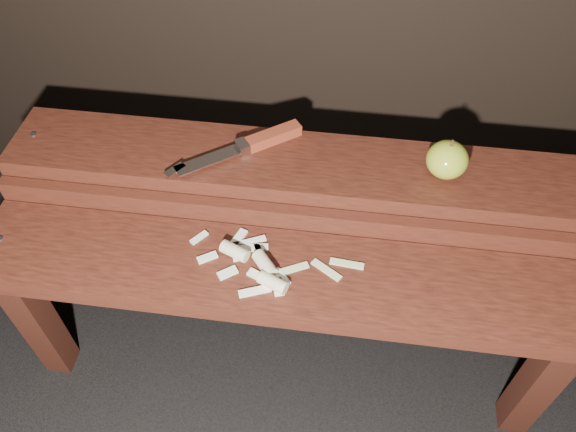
# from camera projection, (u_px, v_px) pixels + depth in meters

# --- Properties ---
(ground) EXTENTS (60.00, 60.00, 0.00)m
(ground) POSITION_uv_depth(u_px,v_px,m) (285.00, 350.00, 1.41)
(ground) COLOR black
(bench_front_tier) EXTENTS (1.20, 0.20, 0.42)m
(bench_front_tier) POSITION_uv_depth(u_px,v_px,m) (280.00, 294.00, 1.10)
(bench_front_tier) COLOR black
(bench_front_tier) RESTS_ON ground
(bench_rear_tier) EXTENTS (1.20, 0.21, 0.50)m
(bench_rear_tier) POSITION_uv_depth(u_px,v_px,m) (295.00, 190.00, 1.20)
(bench_rear_tier) COLOR black
(bench_rear_tier) RESTS_ON ground
(apple) EXTENTS (0.08, 0.08, 0.09)m
(apple) POSITION_uv_depth(u_px,v_px,m) (447.00, 160.00, 1.09)
(apple) COLOR olive
(apple) RESTS_ON bench_rear_tier
(knife) EXTENTS (0.25, 0.20, 0.03)m
(knife) POSITION_uv_depth(u_px,v_px,m) (257.00, 142.00, 1.15)
(knife) COLOR maroon
(knife) RESTS_ON bench_rear_tier
(apple_scraps) EXTENTS (0.34, 0.16, 0.03)m
(apple_scraps) POSITION_uv_depth(u_px,v_px,m) (259.00, 265.00, 1.05)
(apple_scraps) COLOR beige
(apple_scraps) RESTS_ON bench_front_tier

